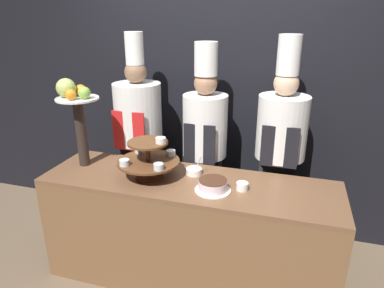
{
  "coord_description": "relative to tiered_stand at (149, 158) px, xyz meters",
  "views": [
    {
      "loc": [
        0.67,
        -1.82,
        1.98
      ],
      "look_at": [
        0.0,
        0.41,
        1.11
      ],
      "focal_mm": 32.0,
      "sensor_mm": 36.0,
      "label": 1
    }
  ],
  "objects": [
    {
      "name": "wall_back",
      "position": [
        0.29,
        0.95,
        0.39
      ],
      "size": [
        10.0,
        0.06,
        2.8
      ],
      "color": "black",
      "rests_on": "ground_plane"
    },
    {
      "name": "chef_center_left",
      "position": [
        0.28,
        0.55,
        -0.04
      ],
      "size": [
        0.37,
        0.37,
        1.8
      ],
      "color": "#38332D",
      "rests_on": "ground_plane"
    },
    {
      "name": "tiered_stand",
      "position": [
        0.0,
        0.0,
        0.0
      ],
      "size": [
        0.46,
        0.46,
        0.32
      ],
      "color": "brown",
      "rests_on": "buffet_counter"
    },
    {
      "name": "cup_white",
      "position": [
        0.69,
        -0.0,
        -0.12
      ],
      "size": [
        0.08,
        0.08,
        0.06
      ],
      "color": "white",
      "rests_on": "buffet_counter"
    },
    {
      "name": "buffet_counter",
      "position": [
        0.29,
        0.02,
        -0.58
      ],
      "size": [
        2.17,
        0.62,
        0.86
      ],
      "color": "brown",
      "rests_on": "ground_plane"
    },
    {
      "name": "serving_bowl_far",
      "position": [
        0.3,
        0.14,
        -0.13
      ],
      "size": [
        0.12,
        0.12,
        0.15
      ],
      "color": "white",
      "rests_on": "buffet_counter"
    },
    {
      "name": "cake_round",
      "position": [
        0.5,
        -0.07,
        -0.11
      ],
      "size": [
        0.25,
        0.25,
        0.08
      ],
      "color": "white",
      "rests_on": "buffet_counter"
    },
    {
      "name": "fruit_pedestal",
      "position": [
        -0.61,
        0.05,
        0.32
      ],
      "size": [
        0.32,
        0.32,
        0.69
      ],
      "color": "#2D231E",
      "rests_on": "buffet_counter"
    },
    {
      "name": "chef_center_right",
      "position": [
        0.9,
        0.55,
        -0.02
      ],
      "size": [
        0.4,
        0.4,
        1.87
      ],
      "color": "#28282D",
      "rests_on": "ground_plane"
    },
    {
      "name": "chef_left",
      "position": [
        -0.34,
        0.55,
        -0.02
      ],
      "size": [
        0.42,
        0.42,
        1.87
      ],
      "color": "#38332D",
      "rests_on": "ground_plane"
    }
  ]
}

